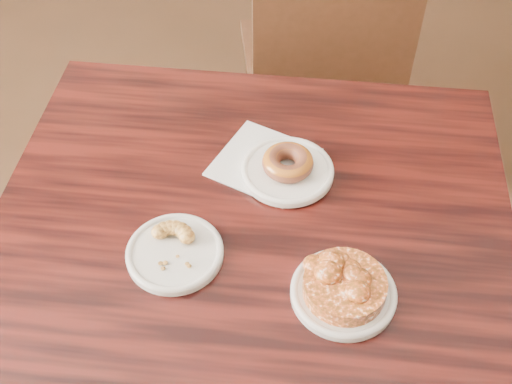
{
  "coord_description": "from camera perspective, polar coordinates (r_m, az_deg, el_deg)",
  "views": [
    {
      "loc": [
        -0.33,
        -0.63,
        1.62
      ],
      "look_at": [
        -0.23,
        0.09,
        0.8
      ],
      "focal_mm": 45.0,
      "sensor_mm": 36.0,
      "label": 1
    }
  ],
  "objects": [
    {
      "name": "glazed_donut",
      "position": [
        1.18,
        2.85,
        2.64
      ],
      "size": [
        0.09,
        0.09,
        0.03
      ],
      "primitive_type": "torus",
      "color": "brown",
      "rests_on": "plate_donut"
    },
    {
      "name": "plate_donut",
      "position": [
        1.19,
        2.81,
        1.87
      ],
      "size": [
        0.17,
        0.17,
        0.01
      ],
      "primitive_type": "cylinder",
      "color": "white",
      "rests_on": "napkin"
    },
    {
      "name": "plate_fritter",
      "position": [
        1.04,
        7.76,
        -8.91
      ],
      "size": [
        0.17,
        0.17,
        0.01
      ],
      "primitive_type": "cylinder",
      "color": "silver",
      "rests_on": "cafe_table"
    },
    {
      "name": "napkin",
      "position": [
        1.22,
        0.71,
        2.69
      ],
      "size": [
        0.24,
        0.24,
        0.0
      ],
      "primitive_type": "cube",
      "rotation": [
        0.0,
        0.0,
        -0.65
      ],
      "color": "white",
      "rests_on": "cafe_table"
    },
    {
      "name": "plate_cruller",
      "position": [
        1.08,
        -7.23,
        -5.41
      ],
      "size": [
        0.16,
        0.16,
        0.01
      ],
      "primitive_type": "cylinder",
      "color": "silver",
      "rests_on": "cafe_table"
    },
    {
      "name": "apple_fritter",
      "position": [
        1.02,
        7.92,
        -8.06
      ],
      "size": [
        0.18,
        0.18,
        0.04
      ],
      "primitive_type": null,
      "color": "#472307",
      "rests_on": "plate_fritter"
    },
    {
      "name": "cruller_fragment",
      "position": [
        1.07,
        -7.32,
        -4.82
      ],
      "size": [
        0.09,
        0.09,
        0.03
      ],
      "primitive_type": null,
      "color": "#5D3712",
      "rests_on": "plate_cruller"
    },
    {
      "name": "cafe_table",
      "position": [
        1.41,
        -0.56,
        -13.72
      ],
      "size": [
        1.12,
        1.12,
        0.75
      ],
      "primitive_type": "cube",
      "rotation": [
        0.0,
        0.0,
        -0.25
      ],
      "color": "black",
      "rests_on": "floor"
    },
    {
      "name": "chair_far",
      "position": [
        1.97,
        5.48,
        11.46
      ],
      "size": [
        0.48,
        0.48,
        0.9
      ],
      "primitive_type": null,
      "rotation": [
        0.0,
        0.0,
        3.1
      ],
      "color": "black",
      "rests_on": "floor"
    }
  ]
}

